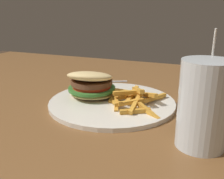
% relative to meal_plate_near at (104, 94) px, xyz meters
% --- Properties ---
extents(dining_table, '(1.40, 1.37, 0.71)m').
position_rel_meal_plate_near_xyz_m(dining_table, '(0.07, 0.16, -0.14)').
color(dining_table, brown).
rests_on(dining_table, ground_plane).
extents(meal_plate_near, '(0.31, 0.31, 0.09)m').
position_rel_meal_plate_near_xyz_m(meal_plate_near, '(0.00, 0.00, 0.00)').
color(meal_plate_near, silver).
rests_on(meal_plate_near, dining_table).
extents(beer_glass, '(0.08, 0.08, 0.15)m').
position_rel_meal_plate_near_xyz_m(beer_glass, '(-0.24, 0.13, 0.05)').
color(beer_glass, silver).
rests_on(beer_glass, dining_table).
extents(juice_glass, '(0.07, 0.07, 0.18)m').
position_rel_meal_plate_near_xyz_m(juice_glass, '(-0.26, -0.09, 0.03)').
color(juice_glass, silver).
rests_on(juice_glass, dining_table).
extents(spoon, '(0.16, 0.10, 0.01)m').
position_rel_meal_plate_near_xyz_m(spoon, '(0.13, -0.14, -0.02)').
color(spoon, silver).
rests_on(spoon, dining_table).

